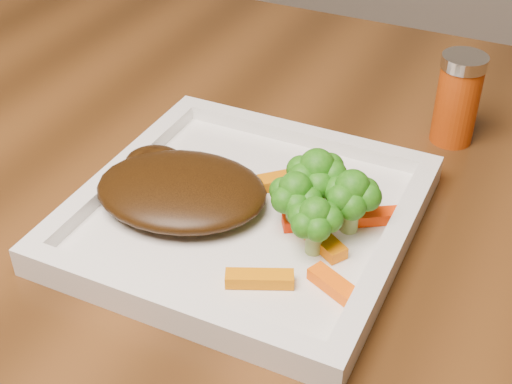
% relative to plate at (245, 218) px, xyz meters
% --- Properties ---
extents(plate, '(0.27, 0.27, 0.01)m').
position_rel_plate_xyz_m(plate, '(0.00, 0.00, 0.00)').
color(plate, white).
rests_on(plate, dining_table).
extents(steak, '(0.17, 0.14, 0.03)m').
position_rel_plate_xyz_m(steak, '(-0.05, -0.01, 0.02)').
color(steak, '#331C07').
rests_on(steak, plate).
extents(broccoli_0, '(0.06, 0.06, 0.07)m').
position_rel_plate_xyz_m(broccoli_0, '(0.05, 0.03, 0.04)').
color(broccoli_0, '#317A14').
rests_on(broccoli_0, plate).
extents(broccoli_1, '(0.07, 0.07, 0.06)m').
position_rel_plate_xyz_m(broccoli_1, '(0.09, 0.02, 0.04)').
color(broccoli_1, '#246210').
rests_on(broccoli_1, plate).
extents(broccoli_2, '(0.05, 0.05, 0.06)m').
position_rel_plate_xyz_m(broccoli_2, '(0.07, -0.02, 0.04)').
color(broccoli_2, '#346310').
rests_on(broccoli_2, plate).
extents(broccoli_3, '(0.05, 0.05, 0.06)m').
position_rel_plate_xyz_m(broccoli_3, '(0.04, -0.00, 0.04)').
color(broccoli_3, '#165C0F').
rests_on(broccoli_3, plate).
extents(carrot_0, '(0.05, 0.03, 0.01)m').
position_rel_plate_xyz_m(carrot_0, '(0.05, -0.07, 0.01)').
color(carrot_0, orange).
rests_on(carrot_0, plate).
extents(carrot_1, '(0.05, 0.04, 0.01)m').
position_rel_plate_xyz_m(carrot_1, '(0.10, -0.06, 0.01)').
color(carrot_1, '#FD5B04').
rests_on(carrot_1, plate).
extents(carrot_3, '(0.05, 0.04, 0.01)m').
position_rel_plate_xyz_m(carrot_3, '(0.10, 0.04, 0.01)').
color(carrot_3, '#FF3804').
rests_on(carrot_3, plate).
extents(carrot_4, '(0.06, 0.05, 0.01)m').
position_rel_plate_xyz_m(carrot_4, '(0.02, 0.05, 0.01)').
color(carrot_4, '#CB6703').
rests_on(carrot_4, plate).
extents(carrot_5, '(0.06, 0.04, 0.01)m').
position_rel_plate_xyz_m(carrot_5, '(0.07, -0.01, 0.01)').
color(carrot_5, orange).
rests_on(carrot_5, plate).
extents(carrot_6, '(0.06, 0.04, 0.01)m').
position_rel_plate_xyz_m(carrot_6, '(0.06, 0.01, 0.01)').
color(carrot_6, red).
rests_on(carrot_6, plate).
extents(spice_shaker, '(0.05, 0.05, 0.09)m').
position_rel_plate_xyz_m(spice_shaker, '(0.13, 0.21, 0.04)').
color(spice_shaker, '#AC3A09').
rests_on(spice_shaker, dining_table).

